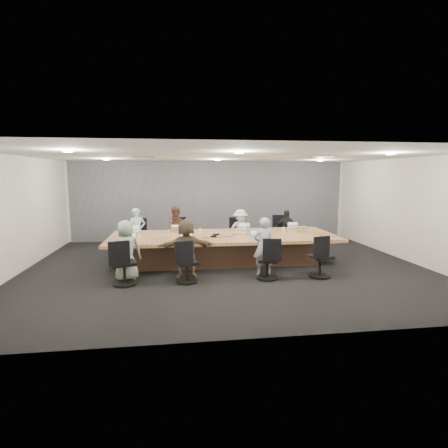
{
  "coord_description": "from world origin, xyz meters",
  "views": [
    {
      "loc": [
        -1.23,
        -8.65,
        2.35
      ],
      "look_at": [
        0.0,
        0.4,
        1.05
      ],
      "focal_mm": 28.0,
      "sensor_mm": 36.0,
      "label": 1
    }
  ],
  "objects": [
    {
      "name": "floor",
      "position": [
        0.0,
        0.0,
        0.0
      ],
      "size": [
        10.0,
        8.0,
        0.0
      ],
      "primitive_type": "cube",
      "color": "black",
      "rests_on": "ground"
    },
    {
      "name": "ceiling",
      "position": [
        0.0,
        0.0,
        2.8
      ],
      "size": [
        10.0,
        8.0,
        0.0
      ],
      "primitive_type": "cube",
      "color": "white",
      "rests_on": "wall_back"
    },
    {
      "name": "wall_back",
      "position": [
        0.0,
        4.0,
        1.4
      ],
      "size": [
        10.0,
        0.0,
        2.8
      ],
      "primitive_type": "cube",
      "rotation": [
        1.57,
        0.0,
        0.0
      ],
      "color": "silver",
      "rests_on": "ground"
    },
    {
      "name": "wall_front",
      "position": [
        0.0,
        -4.0,
        1.4
      ],
      "size": [
        10.0,
        0.0,
        2.8
      ],
      "primitive_type": "cube",
      "rotation": [
        -1.57,
        0.0,
        0.0
      ],
      "color": "silver",
      "rests_on": "ground"
    },
    {
      "name": "wall_left",
      "position": [
        -5.0,
        0.0,
        1.4
      ],
      "size": [
        0.0,
        8.0,
        2.8
      ],
      "primitive_type": "cube",
      "rotation": [
        1.57,
        0.0,
        1.57
      ],
      "color": "silver",
      "rests_on": "ground"
    },
    {
      "name": "wall_right",
      "position": [
        5.0,
        0.0,
        1.4
      ],
      "size": [
        0.0,
        8.0,
        2.8
      ],
      "primitive_type": "cube",
      "rotation": [
        1.57,
        0.0,
        -1.57
      ],
      "color": "silver",
      "rests_on": "ground"
    },
    {
      "name": "curtain",
      "position": [
        0.0,
        3.92,
        1.4
      ],
      "size": [
        9.8,
        0.04,
        2.8
      ],
      "primitive_type": "cube",
      "color": "gray",
      "rests_on": "ground"
    },
    {
      "name": "conference_table",
      "position": [
        0.0,
        0.5,
        0.4
      ],
      "size": [
        6.0,
        2.2,
        0.74
      ],
      "color": "#523425",
      "rests_on": "ground"
    },
    {
      "name": "chair_0",
      "position": [
        -2.41,
        2.2,
        0.4
      ],
      "size": [
        0.6,
        0.6,
        0.79
      ],
      "primitive_type": null,
      "rotation": [
        0.0,
        0.0,
        3.26
      ],
      "color": "black",
      "rests_on": "ground"
    },
    {
      "name": "chair_1",
      "position": [
        -1.23,
        2.2,
        0.41
      ],
      "size": [
        0.67,
        0.67,
        0.81
      ],
      "primitive_type": null,
      "rotation": [
        0.0,
        0.0,
        3.4
      ],
      "color": "black",
      "rests_on": "ground"
    },
    {
      "name": "chair_2",
      "position": [
        0.71,
        2.2,
        0.38
      ],
      "size": [
        0.62,
        0.62,
        0.75
      ],
      "primitive_type": null,
      "rotation": [
        0.0,
        0.0,
        2.89
      ],
      "color": "black",
      "rests_on": "ground"
    },
    {
      "name": "chair_3",
      "position": [
        2.17,
        2.2,
        0.43
      ],
      "size": [
        0.68,
        0.68,
        0.85
      ],
      "primitive_type": null,
      "rotation": [
        0.0,
        0.0,
        2.94
      ],
      "color": "black",
      "rests_on": "ground"
    },
    {
      "name": "chair_4",
      "position": [
        -2.36,
        -1.2,
        0.4
      ],
      "size": [
        0.66,
        0.66,
        0.79
      ],
      "primitive_type": null,
      "rotation": [
        0.0,
        0.0,
        0.28
      ],
      "color": "black",
      "rests_on": "ground"
    },
    {
      "name": "chair_5",
      "position": [
        -1.03,
        -1.2,
        0.37
      ],
      "size": [
        0.62,
        0.62,
        0.73
      ],
      "primitive_type": null,
      "rotation": [
        0.0,
        0.0,
        0.31
      ],
      "color": "black",
      "rests_on": "ground"
    },
    {
      "name": "chair_6",
      "position": [
        0.77,
        -1.2,
        0.37
      ],
      "size": [
        0.58,
        0.58,
        0.74
      ],
      "primitive_type": null,
      "rotation": [
        0.0,
        0.0,
        -0.18
      ],
      "color": "black",
      "rests_on": "ground"
    },
    {
      "name": "chair_7",
      "position": [
        2.02,
        -1.2,
        0.39
      ],
      "size": [
        0.68,
        0.68,
        0.79
      ],
      "primitive_type": null,
      "rotation": [
        0.0,
        0.0,
        0.33
      ],
      "color": "black",
      "rests_on": "ground"
    },
    {
      "name": "person_0",
      "position": [
        -2.41,
        1.85,
        0.68
      ],
      "size": [
        0.56,
        0.43,
        1.36
      ],
      "primitive_type": "imported",
      "rotation": [
        0.0,
        0.0,
        6.51
      ],
      "color": "#99C6D9",
      "rests_on": "ground"
    },
    {
      "name": "laptop_0",
      "position": [
        -2.41,
        1.3,
        0.75
      ],
      "size": [
        0.3,
        0.21,
        0.02
      ],
      "primitive_type": "cube",
      "rotation": [
        0.0,
        0.0,
        3.13
      ],
      "color": "#B2B2B7",
      "rests_on": "conference_table"
    },
    {
      "name": "person_1",
      "position": [
        -1.23,
        1.85,
        0.7
      ],
      "size": [
        0.71,
        0.57,
        1.39
      ],
      "primitive_type": "imported",
      "rotation": [
        0.0,
        0.0,
        6.34
      ],
      "color": "brown",
      "rests_on": "ground"
    },
    {
      "name": "laptop_1",
      "position": [
        -1.23,
        1.3,
        0.75
      ],
      "size": [
        0.36,
        0.25,
        0.02
      ],
      "primitive_type": "cube",
      "rotation": [
        0.0,
        0.0,
        3.1
      ],
      "color": "#8C6647",
      "rests_on": "conference_table"
    },
    {
      "name": "person_2",
      "position": [
        0.71,
        1.85,
        0.64
      ],
      "size": [
        0.85,
        0.51,
        1.28
      ],
      "primitive_type": "imported",
      "rotation": [
        0.0,
        0.0,
        6.24
      ],
      "color": "silver",
      "rests_on": "ground"
    },
    {
      "name": "laptop_2",
      "position": [
        0.71,
        1.3,
        0.75
      ],
      "size": [
        0.37,
        0.28,
        0.02
      ],
      "primitive_type": "cube",
      "rotation": [
        0.0,
        0.0,
        3.28
      ],
      "color": "#B2B2B7",
      "rests_on": "conference_table"
    },
    {
      "name": "person_3",
      "position": [
        2.17,
        1.85,
        0.63
      ],
      "size": [
        0.77,
        0.39,
        1.26
      ],
      "primitive_type": "imported",
      "rotation": [
        0.0,
        0.0,
        6.17
      ],
      "color": "black",
      "rests_on": "ground"
    },
    {
      "name": "laptop_3",
      "position": [
        2.17,
        1.3,
        0.75
      ],
      "size": [
        0.36,
        0.27,
        0.02
      ],
      "primitive_type": "cube",
      "rotation": [
        0.0,
        0.0,
        3.3
      ],
      "color": "#B2B2B7",
      "rests_on": "conference_table"
    },
    {
      "name": "person_4",
      "position": [
        -2.36,
        -0.85,
        0.68
      ],
      "size": [
        0.75,
        0.57,
        1.36
      ],
      "primitive_type": "imported",
      "rotation": [
        0.0,
        0.0,
        3.37
      ],
      "color": "gray",
      "rests_on": "ground"
    },
    {
      "name": "laptop_4",
      "position": [
        -2.36,
        -0.3,
        0.75
      ],
      "size": [
        0.35,
        0.25,
        0.02
      ],
      "primitive_type": "cube",
      "rotation": [
        0.0,
        0.0,
        -0.04
      ],
      "color": "#8C6647",
      "rests_on": "conference_table"
    },
    {
      "name": "person_5",
      "position": [
        -1.03,
        -0.85,
        0.69
      ],
      "size": [
        1.31,
        0.53,
        1.38
      ],
      "primitive_type": "imported",
      "rotation": [
        0.0,
        0.0,
        3.24
      ],
      "color": "brown",
      "rests_on": "ground"
    },
    {
      "name": "laptop_5",
      "position": [
        -1.03,
        -0.3,
        0.75
      ],
      "size": [
        0.37,
        0.28,
        0.02
      ],
      "primitive_type": "cube",
      "rotation": [
        0.0,
        0.0,
        0.16
      ],
      "color": "#B2B2B7",
      "rests_on": "conference_table"
    },
    {
      "name": "person_6",
      "position": [
        0.77,
        -0.85,
        0.68
      ],
      "size": [
        0.53,
        0.38,
        1.37
      ],
      "primitive_type": "imported",
      "rotation": [
        0.0,
        0.0,
        3.04
      ],
      "color": "#A1A7BC",
      "rests_on": "ground"
    },
    {
      "name": "laptop_6",
      "position": [
        0.77,
        -0.3,
        0.75
      ],
      "size": [
        0.33,
        0.23,
        0.02
      ],
      "primitive_type": "cube",
      "rotation": [
        0.0,
        0.0,
        -0.05
      ],
      "color": "#B2B2B7",
      "rests_on": "conference_table"
    },
    {
      "name": "bottle_green_left",
      "position": [
        -2.48,
        1.05,
        0.88
      ],
      "size": [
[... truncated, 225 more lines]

